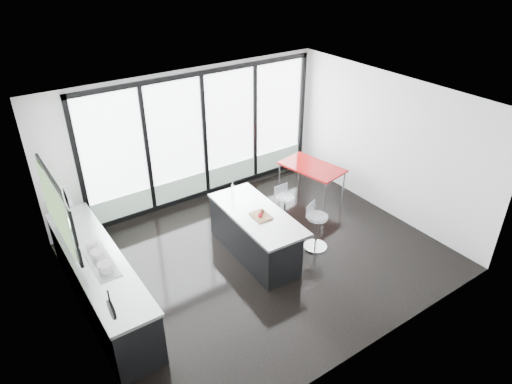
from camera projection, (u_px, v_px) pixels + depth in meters
floor at (261, 256)px, 8.12m from camera, size 6.00×5.00×0.00m
ceiling at (262, 105)px, 6.72m from camera, size 6.00×5.00×0.00m
wall_back at (203, 142)px, 9.38m from camera, size 6.00×0.09×2.80m
wall_front at (378, 269)px, 5.64m from camera, size 6.00×0.00×2.80m
wall_left at (68, 231)px, 6.07m from camera, size 0.26×5.00×2.80m
wall_right at (387, 145)px, 8.90m from camera, size 0.00×5.00×2.80m
counter_cabinets at (101, 281)px, 6.85m from camera, size 0.69×3.24×1.36m
island at (254, 233)px, 8.00m from camera, size 0.95×2.07×1.08m
bar_stool_near at (316, 232)px, 8.19m from camera, size 0.57×0.57×0.69m
bar_stool_far at (285, 211)px, 8.83m from camera, size 0.42×0.42×0.65m
red_table at (311, 181)px, 9.82m from camera, size 1.00×1.45×0.71m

